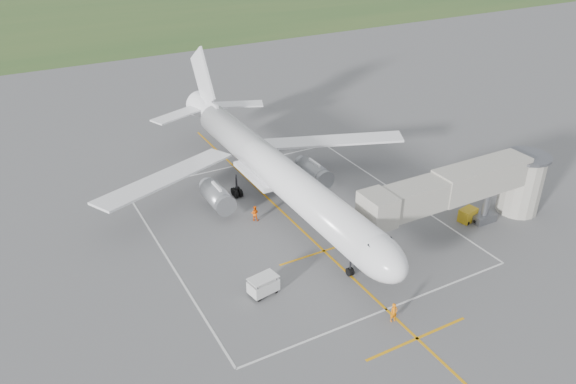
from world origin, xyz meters
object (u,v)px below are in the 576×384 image
airliner (273,169)px  ramp_worker_nose (394,313)px  jet_bridge (474,187)px  gpu_unit (468,215)px  baggage_cart (263,285)px  ramp_worker_wing (255,213)px

airliner → ramp_worker_nose: (-0.40, -22.16, -3.51)m
jet_bridge → gpu_unit: 4.24m
baggage_cart → ramp_worker_nose: baggage_cart is taller
jet_bridge → ramp_worker_wing: (-19.16, 12.08, -3.87)m
jet_bridge → gpu_unit: (0.88, 0.96, -4.03)m
airliner → ramp_worker_wing: 5.38m
gpu_unit → ramp_worker_nose: size_ratio=1.20×
jet_bridge → gpu_unit: size_ratio=10.98×
baggage_cart → ramp_worker_wing: size_ratio=1.59×
gpu_unit → jet_bridge: bearing=-143.4°
ramp_worker_nose → gpu_unit: bearing=32.8°
baggage_cart → ramp_worker_nose: bearing=-56.3°
gpu_unit → baggage_cart: bearing=170.2°
airliner → baggage_cart: airliner is taller
jet_bridge → baggage_cart: 24.26m
baggage_cart → jet_bridge: bearing=-10.5°
gpu_unit → ramp_worker_nose: (-17.00, -8.88, 0.17)m
gpu_unit → baggage_cart: (-24.83, -0.53, 0.20)m
ramp_worker_nose → ramp_worker_wing: 20.23m
jet_bridge → ramp_worker_wing: bearing=147.8°
airliner → jet_bridge: bearing=-42.2°
airliner → baggage_cart: 16.46m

